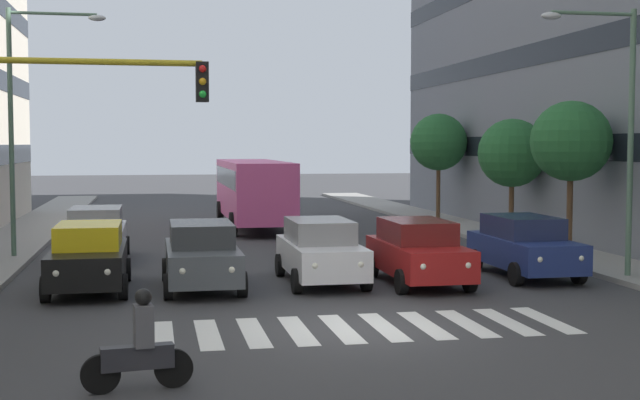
{
  "coord_description": "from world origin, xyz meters",
  "views": [
    {
      "loc": [
        4.18,
        16.87,
        3.76
      ],
      "look_at": [
        -0.3,
        -6.1,
        2.23
      ],
      "focal_mm": 48.1,
      "sensor_mm": 36.0,
      "label": 1
    }
  ],
  "objects_px": {
    "car_0": "(524,246)",
    "traffic_light_gantry": "(36,146)",
    "car_1": "(418,251)",
    "car_2": "(320,251)",
    "car_row2_0": "(96,234)",
    "street_tree_2": "(512,153)",
    "motorcycle_with_rider": "(139,349)",
    "street_lamp_right": "(26,106)",
    "car_3": "(202,255)",
    "street_tree_1": "(571,142)",
    "bus_behind_traffic": "(253,186)",
    "car_4": "(89,257)",
    "street_lamp_left": "(617,114)",
    "street_tree_3": "(439,142)"
  },
  "relations": [
    {
      "from": "traffic_light_gantry",
      "to": "car_0",
      "type": "bearing_deg",
      "value": -154.36
    },
    {
      "from": "car_row2_0",
      "to": "street_tree_1",
      "type": "distance_m",
      "value": 15.71
    },
    {
      "from": "car_2",
      "to": "street_tree_3",
      "type": "distance_m",
      "value": 19.33
    },
    {
      "from": "car_3",
      "to": "street_tree_1",
      "type": "bearing_deg",
      "value": -163.58
    },
    {
      "from": "bus_behind_traffic",
      "to": "street_lamp_left",
      "type": "bearing_deg",
      "value": 115.05
    },
    {
      "from": "bus_behind_traffic",
      "to": "motorcycle_with_rider",
      "type": "bearing_deg",
      "value": 79.54
    },
    {
      "from": "bus_behind_traffic",
      "to": "street_lamp_left",
      "type": "relative_size",
      "value": 1.45
    },
    {
      "from": "car_0",
      "to": "street_tree_3",
      "type": "distance_m",
      "value": 17.35
    },
    {
      "from": "car_3",
      "to": "street_lamp_right",
      "type": "relative_size",
      "value": 0.56
    },
    {
      "from": "street_lamp_left",
      "to": "street_lamp_right",
      "type": "xyz_separation_m",
      "value": [
        16.38,
        -7.59,
        0.4
      ]
    },
    {
      "from": "bus_behind_traffic",
      "to": "motorcycle_with_rider",
      "type": "distance_m",
      "value": 25.71
    },
    {
      "from": "car_0",
      "to": "car_1",
      "type": "bearing_deg",
      "value": 10.91
    },
    {
      "from": "car_1",
      "to": "bus_behind_traffic",
      "type": "height_order",
      "value": "bus_behind_traffic"
    },
    {
      "from": "car_2",
      "to": "bus_behind_traffic",
      "type": "relative_size",
      "value": 0.42
    },
    {
      "from": "motorcycle_with_rider",
      "to": "street_lamp_right",
      "type": "bearing_deg",
      "value": -76.64
    },
    {
      "from": "car_2",
      "to": "traffic_light_gantry",
      "type": "xyz_separation_m",
      "value": [
        6.55,
        5.97,
        2.84
      ]
    },
    {
      "from": "traffic_light_gantry",
      "to": "street_tree_1",
      "type": "relative_size",
      "value": 1.09
    },
    {
      "from": "street_tree_2",
      "to": "car_0",
      "type": "bearing_deg",
      "value": 68.56
    },
    {
      "from": "car_0",
      "to": "car_4",
      "type": "distance_m",
      "value": 11.96
    },
    {
      "from": "car_2",
      "to": "motorcycle_with_rider",
      "type": "height_order",
      "value": "car_2"
    },
    {
      "from": "street_lamp_left",
      "to": "street_tree_1",
      "type": "relative_size",
      "value": 1.44
    },
    {
      "from": "street_tree_1",
      "to": "street_tree_2",
      "type": "xyz_separation_m",
      "value": [
        -0.36,
        -5.48,
        -0.44
      ]
    },
    {
      "from": "car_2",
      "to": "street_lamp_right",
      "type": "distance_m",
      "value": 11.31
    },
    {
      "from": "street_lamp_left",
      "to": "street_tree_2",
      "type": "xyz_separation_m",
      "value": [
        -1.38,
        -10.03,
        -1.16
      ]
    },
    {
      "from": "car_1",
      "to": "car_2",
      "type": "height_order",
      "value": "same"
    },
    {
      "from": "car_3",
      "to": "car_row2_0",
      "type": "distance_m",
      "value": 6.73
    },
    {
      "from": "car_4",
      "to": "traffic_light_gantry",
      "type": "relative_size",
      "value": 0.81
    },
    {
      "from": "traffic_light_gantry",
      "to": "car_3",
      "type": "bearing_deg",
      "value": -120.45
    },
    {
      "from": "car_0",
      "to": "street_tree_1",
      "type": "bearing_deg",
      "value": -133.0
    },
    {
      "from": "car_3",
      "to": "street_lamp_right",
      "type": "height_order",
      "value": "street_lamp_right"
    },
    {
      "from": "car_1",
      "to": "car_row2_0",
      "type": "height_order",
      "value": "same"
    },
    {
      "from": "motorcycle_with_rider",
      "to": "street_tree_3",
      "type": "bearing_deg",
      "value": -117.65
    },
    {
      "from": "car_1",
      "to": "street_lamp_left",
      "type": "height_order",
      "value": "street_lamp_left"
    },
    {
      "from": "bus_behind_traffic",
      "to": "car_row2_0",
      "type": "bearing_deg",
      "value": 58.22
    },
    {
      "from": "car_0",
      "to": "traffic_light_gantry",
      "type": "relative_size",
      "value": 0.81
    },
    {
      "from": "car_4",
      "to": "street_lamp_left",
      "type": "relative_size",
      "value": 0.61
    },
    {
      "from": "car_4",
      "to": "motorcycle_with_rider",
      "type": "bearing_deg",
      "value": 98.55
    },
    {
      "from": "car_2",
      "to": "street_tree_3",
      "type": "xyz_separation_m",
      "value": [
        -9.09,
        -16.8,
        2.96
      ]
    },
    {
      "from": "traffic_light_gantry",
      "to": "street_tree_2",
      "type": "distance_m",
      "value": 21.71
    },
    {
      "from": "car_1",
      "to": "car_2",
      "type": "distance_m",
      "value": 2.63
    },
    {
      "from": "car_2",
      "to": "car_row2_0",
      "type": "xyz_separation_m",
      "value": [
        6.25,
        -5.72,
        0.0
      ]
    },
    {
      "from": "car_row2_0",
      "to": "traffic_light_gantry",
      "type": "distance_m",
      "value": 12.03
    },
    {
      "from": "car_row2_0",
      "to": "street_lamp_right",
      "type": "distance_m",
      "value": 4.67
    },
    {
      "from": "bus_behind_traffic",
      "to": "street_tree_1",
      "type": "height_order",
      "value": "street_tree_1"
    },
    {
      "from": "car_1",
      "to": "bus_behind_traffic",
      "type": "bearing_deg",
      "value": -81.19
    },
    {
      "from": "car_4",
      "to": "street_lamp_left",
      "type": "xyz_separation_m",
      "value": [
        -14.03,
        1.15,
        3.68
      ]
    },
    {
      "from": "car_2",
      "to": "street_tree_2",
      "type": "xyz_separation_m",
      "value": [
        -9.35,
        -8.8,
        2.52
      ]
    },
    {
      "from": "car_2",
      "to": "street_lamp_left",
      "type": "relative_size",
      "value": 0.61
    },
    {
      "from": "car_4",
      "to": "car_row2_0",
      "type": "xyz_separation_m",
      "value": [
        0.19,
        -5.8,
        0.0
      ]
    },
    {
      "from": "car_1",
      "to": "street_tree_2",
      "type": "relative_size",
      "value": 0.96
    }
  ]
}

